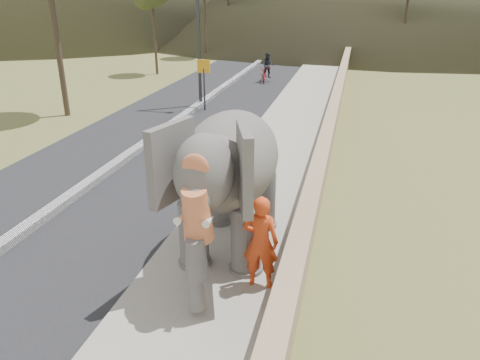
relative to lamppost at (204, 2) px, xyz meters
name	(u,v)px	position (x,y,z in m)	size (l,w,h in m)	color
road	(135,153)	(-0.31, -7.47, -4.86)	(7.00, 120.00, 0.03)	black
median	(135,151)	(-0.31, -7.47, -4.76)	(0.35, 120.00, 0.22)	black
walkway	(273,164)	(4.69, -7.47, -4.80)	(3.00, 120.00, 0.15)	#9E9687
parapet	(324,154)	(6.34, -7.47, -4.32)	(0.30, 120.00, 1.10)	tan
lamppost	(204,2)	(0.00, 0.00, 0.00)	(1.76, 0.36, 8.00)	#313136
signboard	(204,76)	(0.19, -0.89, -3.23)	(0.60, 0.08, 2.40)	#2D2D33
elephant_and_man	(231,179)	(4.71, -12.99, -3.16)	(2.44, 4.41, 3.16)	#67625D
motorcyclist	(266,71)	(1.64, 6.93, -4.18)	(1.15, 1.93, 1.80)	maroon
trees	(379,14)	(8.18, 11.27, -1.02)	(48.74, 43.71, 9.09)	#473828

